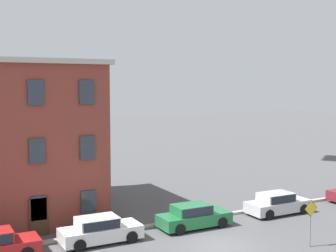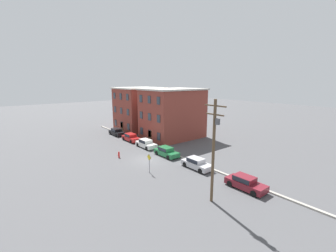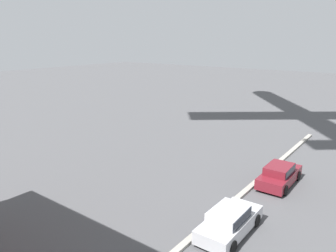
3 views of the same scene
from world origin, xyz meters
The scene contains 7 objects.
ground_plane centered at (0.00, 0.00, 0.00)m, with size 200.00×200.00×0.00m, color #4C4C4F.
kerb_strip centered at (0.00, 4.50, 0.08)m, with size 56.00×0.36×0.16m, color #9E998E.
apartment_midblock centered at (-8.13, 11.67, 5.05)m, with size 9.24×11.85×10.07m.
car_white centered at (-5.46, 3.30, 0.75)m, with size 4.40×1.92×1.43m.
car_green centered at (0.42, 3.23, 0.75)m, with size 4.40×1.92×1.43m.
car_silver centered at (6.94, 3.25, 0.75)m, with size 4.40×1.92×1.43m.
caution_sign centered at (4.19, -2.52, 1.67)m, with size 0.90×0.08×2.52m.
Camera 1 is at (-13.71, -20.38, 8.54)m, focal length 50.00 mm.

